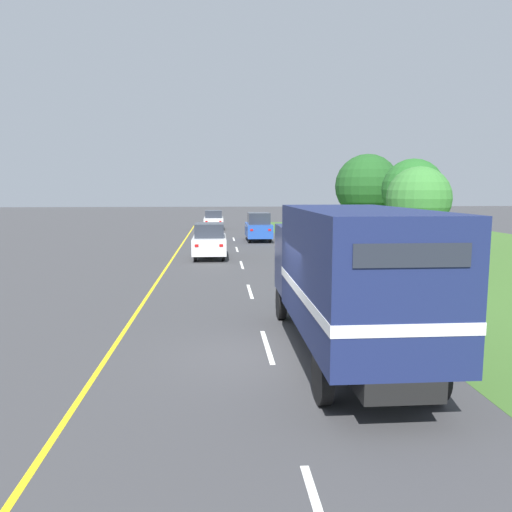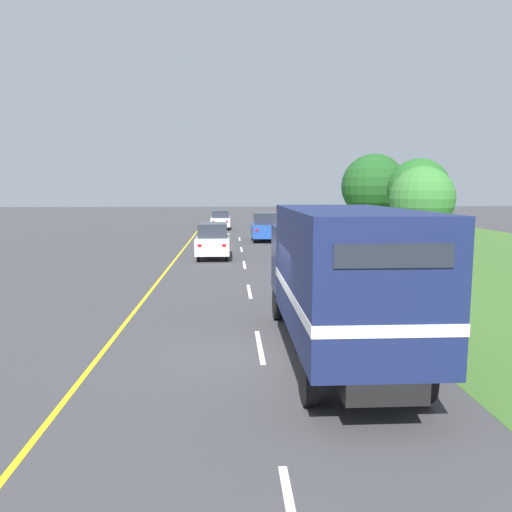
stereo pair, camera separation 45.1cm
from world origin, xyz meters
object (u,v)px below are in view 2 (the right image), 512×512
at_px(lead_car_blue_ahead, 264,227).
at_px(roadside_tree_near, 422,199).
at_px(lead_car_white, 213,241).
at_px(delineator_post, 457,338).
at_px(highway_sign, 410,245).
at_px(horse_trailer_truck, 338,275).
at_px(roadside_tree_far, 373,186).
at_px(lead_car_white_ahead, 221,220).
at_px(roadside_tree_mid, 418,190).

height_order(lead_car_blue_ahead, roadside_tree_near, roadside_tree_near).
distance_m(lead_car_white, delineator_post, 18.05).
height_order(lead_car_blue_ahead, highway_sign, highway_sign).
xyz_separation_m(horse_trailer_truck, lead_car_white, (-3.34, 16.73, -0.93)).
relative_size(lead_car_blue_ahead, highway_sign, 1.54).
relative_size(lead_car_white, lead_car_blue_ahead, 0.96).
relative_size(roadside_tree_near, roadside_tree_far, 0.76).
relative_size(horse_trailer_truck, lead_car_white, 2.03).
height_order(horse_trailer_truck, delineator_post, horse_trailer_truck).
relative_size(lead_car_white, highway_sign, 1.49).
bearing_deg(lead_car_blue_ahead, roadside_tree_near, -64.97).
xyz_separation_m(lead_car_white_ahead, roadside_tree_far, (11.66, -10.43, 3.10)).
height_order(highway_sign, roadside_tree_mid, roadside_tree_mid).
relative_size(lead_car_white, roadside_tree_near, 0.80).
xyz_separation_m(lead_car_blue_ahead, roadside_tree_near, (6.42, -13.75, 2.30)).
bearing_deg(lead_car_white, lead_car_white_ahead, 89.89).
distance_m(horse_trailer_truck, delineator_post, 2.99).
xyz_separation_m(lead_car_blue_ahead, highway_sign, (4.53, -17.62, 0.60)).
height_order(roadside_tree_near, roadside_tree_far, roadside_tree_far).
height_order(lead_car_blue_ahead, lead_car_white_ahead, lead_car_blue_ahead).
xyz_separation_m(roadside_tree_near, roadside_tree_mid, (2.92, 8.14, 0.42)).
height_order(horse_trailer_truck, lead_car_white, horse_trailer_truck).
height_order(lead_car_white_ahead, roadside_tree_mid, roadside_tree_mid).
distance_m(roadside_tree_near, roadside_tree_far, 14.49).
xyz_separation_m(lead_car_white, roadside_tree_far, (11.70, 9.72, 3.05)).
bearing_deg(highway_sign, roadside_tree_mid, 68.16).
height_order(horse_trailer_truck, lead_car_blue_ahead, horse_trailer_truck).
bearing_deg(lead_car_blue_ahead, horse_trailer_truck, -90.22).
bearing_deg(roadside_tree_near, highway_sign, -116.02).
bearing_deg(roadside_tree_far, roadside_tree_mid, -80.16).
bearing_deg(roadside_tree_mid, lead_car_white_ahead, 127.43).
relative_size(lead_car_white, roadside_tree_far, 0.60).
xyz_separation_m(lead_car_white, lead_car_blue_ahead, (3.43, 9.11, 0.06)).
bearing_deg(delineator_post, roadside_tree_mid, 71.64).
relative_size(lead_car_white, lead_car_white_ahead, 1.00).
bearing_deg(lead_car_white, roadside_tree_far, 39.71).
relative_size(horse_trailer_truck, lead_car_white_ahead, 2.04).
bearing_deg(delineator_post, lead_car_blue_ahead, 95.52).
bearing_deg(lead_car_white_ahead, roadside_tree_near, -68.39).
distance_m(highway_sign, roadside_tree_near, 4.63).
bearing_deg(lead_car_white_ahead, highway_sign, -74.53).
relative_size(highway_sign, roadside_tree_near, 0.54).
xyz_separation_m(lead_car_white_ahead, highway_sign, (7.93, -28.65, 0.71)).
height_order(lead_car_blue_ahead, roadside_tree_far, roadside_tree_far).
xyz_separation_m(roadside_tree_mid, roadside_tree_far, (-1.08, 6.22, 0.26)).
bearing_deg(delineator_post, horse_trailer_truck, 173.39).
distance_m(horse_trailer_truck, lead_car_white_ahead, 37.03).
bearing_deg(roadside_tree_mid, roadside_tree_far, 99.84).
xyz_separation_m(lead_car_blue_ahead, roadside_tree_far, (8.26, 0.60, 2.98)).
height_order(lead_car_blue_ahead, roadside_tree_mid, roadside_tree_mid).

